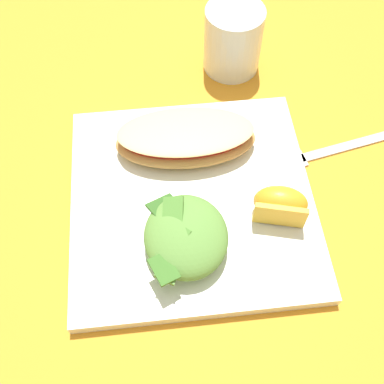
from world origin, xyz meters
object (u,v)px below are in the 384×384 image
metal_fork (335,149)px  drinking_clear_cup (233,39)px  green_salad_pile (186,236)px  white_plate (192,200)px  cheesy_pizza_bread (186,139)px  orange_wedge_front (280,204)px

metal_fork → drinking_clear_cup: (0.17, 0.11, 0.04)m
metal_fork → green_salad_pile: bearing=120.2°
white_plate → drinking_clear_cup: bearing=-19.8°
white_plate → cheesy_pizza_bread: bearing=0.1°
orange_wedge_front → cheesy_pizza_bread: bearing=42.8°
metal_fork → orange_wedge_front: bearing=133.6°
white_plate → cheesy_pizza_bread: size_ratio=1.63×
cheesy_pizza_bread → green_salad_pile: bearing=174.2°
green_salad_pile → drinking_clear_cup: bearing=-18.3°
drinking_clear_cup → cheesy_pizza_bread: bearing=152.2°
orange_wedge_front → drinking_clear_cup: size_ratio=0.73×
metal_fork → drinking_clear_cup: size_ratio=2.04×
orange_wedge_front → metal_fork: 0.13m
white_plate → metal_fork: white_plate is taller
green_salad_pile → orange_wedge_front: size_ratio=1.66×
metal_fork → white_plate: bearing=107.0°
cheesy_pizza_bread → white_plate: bearing=-179.9°
green_salad_pile → white_plate: bearing=-12.6°
green_salad_pile → drinking_clear_cup: 0.30m
white_plate → cheesy_pizza_bread: cheesy_pizza_bread is taller
cheesy_pizza_bread → orange_wedge_front: size_ratio=2.57×
cheesy_pizza_bread → green_salad_pile: green_salad_pile is taller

